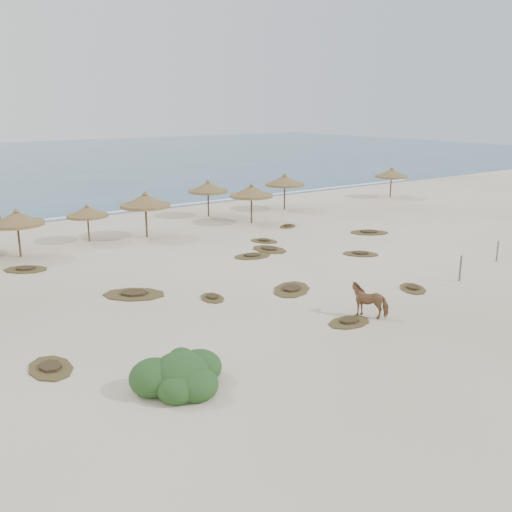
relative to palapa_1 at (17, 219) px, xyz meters
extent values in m
plane|color=beige|center=(10.33, -15.73, -2.20)|extent=(160.00, 160.00, 0.00)
cube|color=white|center=(10.33, 10.27, -2.20)|extent=(70.00, 0.60, 0.01)
cylinder|color=brown|center=(0.00, 0.00, -1.14)|extent=(0.12, 0.12, 2.12)
cylinder|color=olive|center=(0.00, 0.00, -0.26)|extent=(3.79, 3.79, 0.18)
cone|color=olive|center=(0.00, 0.00, 0.07)|extent=(3.66, 3.66, 0.76)
cone|color=olive|center=(0.00, 0.00, 0.53)|extent=(0.36, 0.36, 0.22)
cylinder|color=brown|center=(4.55, 1.40, -1.29)|extent=(0.10, 0.10, 1.83)
cylinder|color=olive|center=(4.55, 1.40, -0.53)|extent=(3.15, 3.15, 0.16)
cone|color=olive|center=(4.55, 1.40, -0.24)|extent=(3.05, 3.05, 0.65)
cone|color=olive|center=(4.55, 1.40, 0.15)|extent=(0.31, 0.31, 0.19)
cylinder|color=brown|center=(8.10, 0.41, -1.05)|extent=(0.13, 0.13, 2.30)
cylinder|color=olive|center=(8.10, 0.41, -0.10)|extent=(4.21, 4.21, 0.20)
cone|color=olive|center=(8.10, 0.41, 0.26)|extent=(4.07, 4.07, 0.82)
cone|color=olive|center=(8.10, 0.41, 0.75)|extent=(0.39, 0.39, 0.24)
cylinder|color=brown|center=(15.15, 4.27, -1.12)|extent=(0.12, 0.12, 2.17)
cylinder|color=olive|center=(15.15, 4.27, -0.22)|extent=(4.03, 4.03, 0.19)
cone|color=olive|center=(15.15, 4.27, 0.12)|extent=(3.90, 3.90, 0.77)
cone|color=olive|center=(15.15, 4.27, 0.58)|extent=(0.37, 0.37, 0.23)
cylinder|color=brown|center=(16.38, 0.15, -1.09)|extent=(0.13, 0.13, 2.23)
cylinder|color=olive|center=(16.38, 0.15, -0.17)|extent=(3.69, 3.69, 0.19)
cone|color=olive|center=(16.38, 0.15, 0.18)|extent=(3.56, 3.56, 0.80)
cone|color=olive|center=(16.38, 0.15, 0.66)|extent=(0.38, 0.38, 0.23)
cylinder|color=brown|center=(21.90, 3.21, -1.06)|extent=(0.13, 0.13, 2.28)
cylinder|color=olive|center=(21.90, 3.21, -0.12)|extent=(4.21, 4.21, 0.20)
cone|color=olive|center=(21.90, 3.21, 0.24)|extent=(4.07, 4.07, 0.82)
cone|color=olive|center=(21.90, 3.21, 0.73)|extent=(0.39, 0.39, 0.24)
cylinder|color=brown|center=(34.09, 2.49, -1.14)|extent=(0.12, 0.12, 2.14)
cylinder|color=olive|center=(34.09, 2.49, -0.25)|extent=(4.02, 4.02, 0.18)
cone|color=olive|center=(34.09, 2.49, 0.09)|extent=(3.89, 3.89, 0.76)
cone|color=olive|center=(34.09, 2.49, 0.54)|extent=(0.37, 0.37, 0.22)
imported|color=#8D5E40|center=(9.35, -18.34, -1.52)|extent=(1.48, 1.77, 1.37)
cylinder|color=#65594C|center=(16.55, -17.58, -1.55)|extent=(0.12, 0.12, 1.31)
cylinder|color=#65594C|center=(21.40, -16.54, -1.62)|extent=(0.11, 0.11, 1.16)
ellipsoid|color=#2D5022|center=(-0.03, -19.42, -1.71)|extent=(1.80, 1.80, 1.35)
ellipsoid|color=#2D5022|center=(0.78, -19.15, -1.80)|extent=(1.44, 1.44, 1.08)
ellipsoid|color=#2D5022|center=(-0.76, -19.06, -1.75)|extent=(1.53, 1.53, 1.15)
ellipsoid|color=#2D5022|center=(0.15, -20.05, -1.84)|extent=(1.35, 1.35, 1.01)
ellipsoid|color=#2D5022|center=(-0.39, -19.87, -1.86)|extent=(1.26, 1.26, 0.95)
ellipsoid|color=#2D5022|center=(0.51, -18.61, -1.89)|extent=(1.08, 1.08, 0.81)
ellipsoid|color=#2D5022|center=(0.24, -18.97, -1.39)|extent=(0.81, 0.81, 0.61)
ellipsoid|color=#2D5022|center=(-0.30, -19.33, -1.35)|extent=(0.72, 0.72, 0.54)
camera|label=1|loc=(-7.41, -33.70, 6.28)|focal=40.00mm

